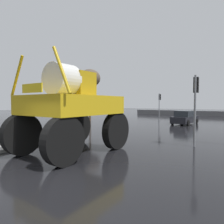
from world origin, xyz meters
TOP-DOWN VIEW (x-y plane):
  - ground_plane at (0.00, 18.00)m, footprint 120.00×120.00m
  - median_island at (-3.95, 3.23)m, footprint 1.14×9.17m
  - oversize_sprayer at (-0.75, 3.75)m, footprint 3.93×5.55m
  - sedan_ahead at (0.86, 19.96)m, footprint 2.31×4.29m
  - traffic_signal_near_left at (-4.93, 8.38)m, footprint 0.24×0.54m
  - traffic_signal_near_right at (4.03, 8.38)m, footprint 0.24×0.54m
  - traffic_signal_far_left at (-3.82, 25.03)m, footprint 0.24×0.55m
  - bare_tree_left at (-10.52, 17.35)m, footprint 2.73×2.73m
  - roadside_barrier at (0.00, 36.76)m, footprint 25.73×0.24m

SIDE VIEW (x-z plane):
  - ground_plane at x=0.00m, z-range 0.00..0.00m
  - median_island at x=-3.95m, z-range 0.00..0.15m
  - roadside_barrier at x=0.00m, z-range 0.00..0.90m
  - sedan_ahead at x=0.86m, z-range -0.05..1.47m
  - oversize_sprayer at x=-0.75m, z-range -0.09..4.39m
  - traffic_signal_near_left at x=-4.93m, z-range 0.85..4.55m
  - traffic_signal_far_left at x=-3.82m, z-range 0.86..4.61m
  - traffic_signal_near_right at x=4.03m, z-range 0.89..4.77m
  - bare_tree_left at x=-10.52m, z-range 2.16..8.91m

